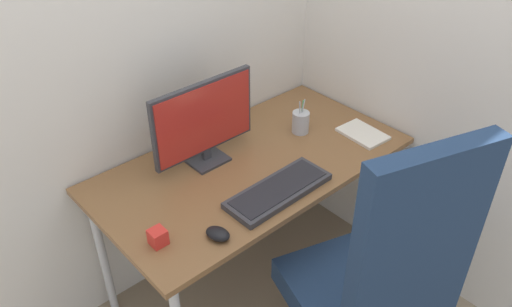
{
  "coord_description": "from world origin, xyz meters",
  "views": [
    {
      "loc": [
        -1.18,
        -1.35,
        2.03
      ],
      "look_at": [
        -0.04,
        -0.07,
        0.84
      ],
      "focal_mm": 35.72,
      "sensor_mm": 36.0,
      "label": 1
    }
  ],
  "objects_px": {
    "pen_holder": "(301,122)",
    "keyboard": "(278,190)",
    "mouse": "(218,234)",
    "notebook": "(363,134)",
    "monitor": "(204,120)",
    "office_chair": "(378,280)",
    "desk_clamp_accessory": "(158,237)"
  },
  "relations": [
    {
      "from": "office_chair",
      "to": "keyboard",
      "type": "xyz_separation_m",
      "value": [
        -0.05,
        0.48,
        0.15
      ]
    },
    {
      "from": "keyboard",
      "to": "pen_holder",
      "type": "xyz_separation_m",
      "value": [
        0.4,
        0.26,
        0.04
      ]
    },
    {
      "from": "notebook",
      "to": "desk_clamp_accessory",
      "type": "height_order",
      "value": "desk_clamp_accessory"
    },
    {
      "from": "pen_holder",
      "to": "desk_clamp_accessory",
      "type": "relative_size",
      "value": 2.75
    },
    {
      "from": "keyboard",
      "to": "office_chair",
      "type": "bearing_deg",
      "value": -84.48
    },
    {
      "from": "office_chair",
      "to": "pen_holder",
      "type": "relative_size",
      "value": 7.47
    },
    {
      "from": "pen_holder",
      "to": "keyboard",
      "type": "bearing_deg",
      "value": -146.38
    },
    {
      "from": "desk_clamp_accessory",
      "to": "office_chair",
      "type": "bearing_deg",
      "value": -45.0
    },
    {
      "from": "mouse",
      "to": "notebook",
      "type": "relative_size",
      "value": 0.44
    },
    {
      "from": "monitor",
      "to": "notebook",
      "type": "distance_m",
      "value": 0.77
    },
    {
      "from": "monitor",
      "to": "desk_clamp_accessory",
      "type": "bearing_deg",
      "value": -146.13
    },
    {
      "from": "mouse",
      "to": "desk_clamp_accessory",
      "type": "relative_size",
      "value": 1.54
    },
    {
      "from": "monitor",
      "to": "desk_clamp_accessory",
      "type": "distance_m",
      "value": 0.55
    },
    {
      "from": "mouse",
      "to": "keyboard",
      "type": "bearing_deg",
      "value": -9.93
    },
    {
      "from": "office_chair",
      "to": "pen_holder",
      "type": "distance_m",
      "value": 0.84
    },
    {
      "from": "office_chair",
      "to": "desk_clamp_accessory",
      "type": "bearing_deg",
      "value": 135.0
    },
    {
      "from": "keyboard",
      "to": "notebook",
      "type": "xyz_separation_m",
      "value": [
        0.59,
        0.05,
        -0.01
      ]
    },
    {
      "from": "keyboard",
      "to": "mouse",
      "type": "bearing_deg",
      "value": -173.6
    },
    {
      "from": "notebook",
      "to": "desk_clamp_accessory",
      "type": "distance_m",
      "value": 1.1
    },
    {
      "from": "notebook",
      "to": "keyboard",
      "type": "bearing_deg",
      "value": -171.86
    },
    {
      "from": "notebook",
      "to": "mouse",
      "type": "bearing_deg",
      "value": -171.16
    },
    {
      "from": "office_chair",
      "to": "pen_holder",
      "type": "height_order",
      "value": "office_chair"
    },
    {
      "from": "office_chair",
      "to": "notebook",
      "type": "relative_size",
      "value": 5.83
    },
    {
      "from": "office_chair",
      "to": "desk_clamp_accessory",
      "type": "height_order",
      "value": "office_chair"
    },
    {
      "from": "office_chair",
      "to": "keyboard",
      "type": "bearing_deg",
      "value": 95.52
    },
    {
      "from": "office_chair",
      "to": "keyboard",
      "type": "relative_size",
      "value": 2.76
    },
    {
      "from": "notebook",
      "to": "pen_holder",
      "type": "bearing_deg",
      "value": 135.81
    },
    {
      "from": "mouse",
      "to": "pen_holder",
      "type": "xyz_separation_m",
      "value": [
        0.73,
        0.3,
        0.03
      ]
    },
    {
      "from": "monitor",
      "to": "keyboard",
      "type": "height_order",
      "value": "monitor"
    },
    {
      "from": "mouse",
      "to": "notebook",
      "type": "distance_m",
      "value": 0.93
    },
    {
      "from": "mouse",
      "to": "monitor",
      "type": "bearing_deg",
      "value": 41.12
    },
    {
      "from": "monitor",
      "to": "pen_holder",
      "type": "height_order",
      "value": "monitor"
    }
  ]
}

